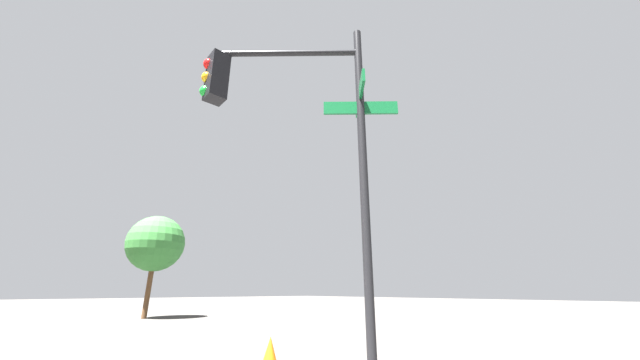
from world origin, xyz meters
name	(u,v)px	position (x,y,z in m)	size (l,w,h in m)	color
traffic_signal_near	(290,117)	(-6.65, -6.12, 3.70)	(2.05, 2.27, 5.25)	black
street_tree	(156,244)	(8.03, -8.34, 3.55)	(2.79, 2.79, 4.96)	#4C331E
traffic_cone	(270,357)	(-5.34, -6.81, 0.29)	(0.36, 0.36, 0.58)	orange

